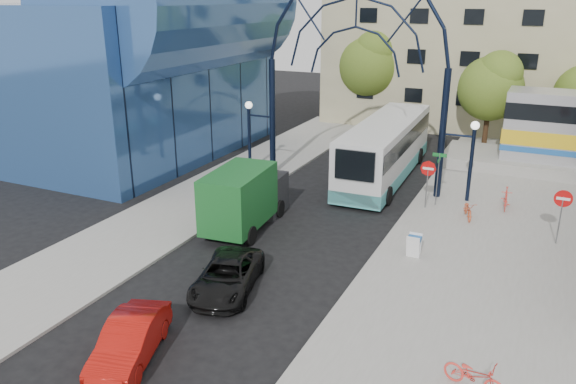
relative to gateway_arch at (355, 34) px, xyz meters
The scene contains 19 objects.
ground 16.41m from the gateway_arch, 90.00° to the right, with size 120.00×120.00×0.00m, color black.
sidewalk_east 15.37m from the gateway_arch, 51.34° to the right, with size 8.00×56.00×0.12m, color gray.
plaza_west 13.36m from the gateway_arch, 129.09° to the right, with size 5.00×50.00×0.12m, color gray.
gateway_arch is the anchor object (origin of this frame).
stop_sign 8.37m from the gateway_arch, 22.63° to the right, with size 0.80×0.07×2.50m.
do_not_enter_sign 13.43m from the gateway_arch, 19.99° to the right, with size 0.76×0.07×2.48m.
street_name_sign 8.38m from the gateway_arch, 15.07° to the right, with size 0.70×0.70×2.80m.
sandwich_board 12.52m from the gateway_arch, 55.09° to the right, with size 0.55×0.61×0.99m.
transit_hall 15.45m from the gateway_arch, behind, with size 16.50×18.00×14.50m.
apartment_block 21.12m from the gateway_arch, 84.55° to the left, with size 20.00×12.10×14.00m.
tree_north_a 13.98m from the gateway_arch, 62.83° to the left, with size 4.48×4.48×7.00m.
tree_north_b 16.72m from the gateway_arch, 103.68° to the left, with size 5.12×5.12×8.00m.
city_bus 7.28m from the gateway_arch, 60.18° to the left, with size 3.28×12.72×3.47m.
green_truck 10.85m from the gateway_arch, 107.42° to the right, with size 2.70×6.10×3.00m.
black_suv 15.75m from the gateway_arch, 90.35° to the right, with size 2.03×4.40×1.22m, color black.
red_sedan 20.11m from the gateway_arch, 91.72° to the right, with size 1.38×3.96×1.31m, color #AA100A.
bike_near_a 10.94m from the gateway_arch, 20.26° to the right, with size 0.60×1.71×0.90m, color #CE5029.
bike_near_b 11.64m from the gateway_arch, ahead, with size 0.50×1.79×1.07m, color red.
bike_far_a 19.78m from the gateway_arch, 59.92° to the right, with size 0.61×1.76×0.92m, color red.
Camera 1 is at (9.90, -15.53, 10.48)m, focal length 35.00 mm.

